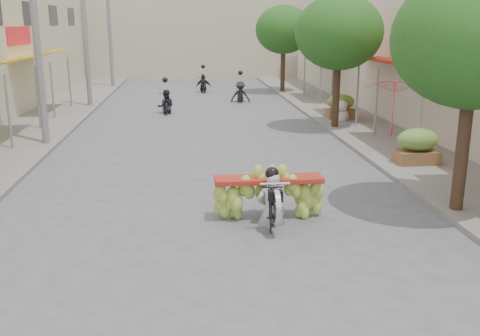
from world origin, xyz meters
name	(u,v)px	position (x,y,z in m)	size (l,w,h in m)	color
ground	(229,322)	(0.00, 0.00, 0.00)	(120.00, 120.00, 0.00)	#5B5C61
sidewalk_left	(24,129)	(-7.00, 15.00, 0.06)	(4.00, 60.00, 0.12)	slate
sidewalk_right	(365,123)	(7.00, 15.00, 0.06)	(4.00, 60.00, 0.12)	slate
far_building	(191,32)	(0.00, 38.00, 3.50)	(20.00, 6.00, 7.00)	#BEB396
utility_pole_mid	(35,26)	(-5.40, 12.00, 4.03)	(0.60, 0.24, 8.00)	slate
utility_pole_far	(85,26)	(-5.40, 21.00, 4.03)	(0.60, 0.24, 8.00)	slate
utility_pole_back	(109,26)	(-5.40, 30.00, 4.03)	(0.60, 0.24, 8.00)	slate
street_tree_near	(475,40)	(5.40, 4.00, 3.78)	(3.40, 3.40, 5.25)	#3A2719
street_tree_mid	(339,33)	(5.40, 14.00, 3.78)	(3.40, 3.40, 5.25)	#3A2719
street_tree_far	(283,30)	(5.40, 26.00, 3.78)	(3.40, 3.40, 5.25)	#3A2719
produce_crate_mid	(417,143)	(6.20, 8.00, 0.71)	(1.20, 0.88, 1.16)	brown
produce_crate_far	(341,104)	(6.20, 16.00, 0.71)	(1.20, 0.88, 1.16)	brown
banana_motorbike	(270,190)	(1.19, 3.92, 0.71)	(2.32, 1.85, 2.13)	black
market_umbrella	(396,78)	(5.88, 9.21, 2.51)	(2.35, 2.35, 1.81)	#D31C42
pedestrian	(342,100)	(6.07, 15.34, 0.97)	(0.93, 0.66, 1.71)	white
bg_motorbike_a	(166,98)	(-1.50, 18.72, 0.74)	(0.82, 1.66, 1.95)	black
bg_motorbike_b	(240,86)	(2.41, 22.20, 0.85)	(1.08, 1.68, 1.95)	black
bg_motorbike_c	(203,79)	(0.56, 26.77, 0.79)	(0.99, 1.64, 1.95)	black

